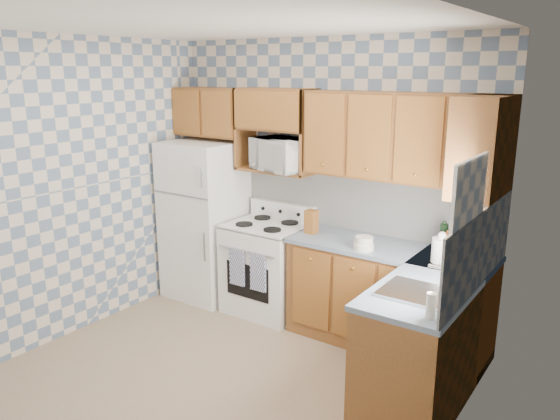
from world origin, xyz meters
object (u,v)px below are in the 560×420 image
(refrigerator, at_px, (205,220))
(microwave, at_px, (281,154))
(electric_kettle, at_px, (441,250))
(stove_body, at_px, (267,269))

(refrigerator, bearing_deg, microwave, 8.36)
(microwave, height_order, electric_kettle, microwave)
(stove_body, distance_m, microwave, 1.17)
(stove_body, xyz_separation_m, electric_kettle, (1.78, -0.11, 0.57))
(stove_body, height_order, microwave, microwave)
(electric_kettle, bearing_deg, microwave, 172.72)
(refrigerator, bearing_deg, electric_kettle, -1.83)
(stove_body, distance_m, electric_kettle, 1.87)
(refrigerator, height_order, microwave, microwave)
(refrigerator, xyz_separation_m, stove_body, (0.80, 0.03, -0.39))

